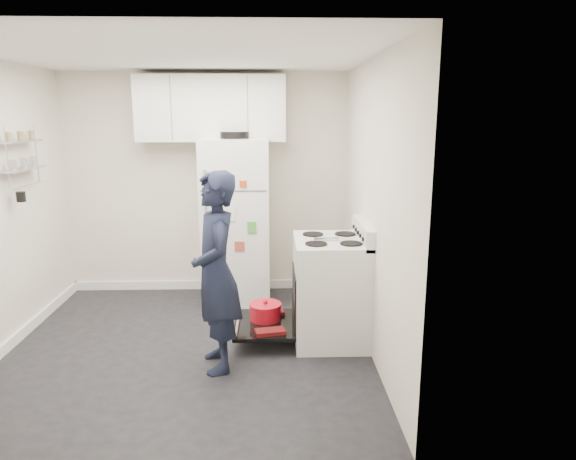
{
  "coord_description": "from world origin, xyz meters",
  "views": [
    {
      "loc": [
        0.75,
        -4.27,
        2.04
      ],
      "look_at": [
        0.89,
        0.1,
        1.05
      ],
      "focal_mm": 32.0,
      "sensor_mm": 36.0,
      "label": 1
    }
  ],
  "objects_px": {
    "electric_range": "(329,291)",
    "person": "(216,273)",
    "refrigerator": "(236,220)",
    "open_oven_door": "(265,318)"
  },
  "relations": [
    {
      "from": "electric_range",
      "to": "person",
      "type": "height_order",
      "value": "person"
    },
    {
      "from": "electric_range",
      "to": "person",
      "type": "distance_m",
      "value": 1.14
    },
    {
      "from": "refrigerator",
      "to": "person",
      "type": "distance_m",
      "value": 1.61
    },
    {
      "from": "open_oven_door",
      "to": "refrigerator",
      "type": "height_order",
      "value": "refrigerator"
    },
    {
      "from": "electric_range",
      "to": "refrigerator",
      "type": "relative_size",
      "value": 0.59
    },
    {
      "from": "electric_range",
      "to": "refrigerator",
      "type": "xyz_separation_m",
      "value": [
        -0.91,
        1.1,
        0.43
      ]
    },
    {
      "from": "refrigerator",
      "to": "electric_range",
      "type": "bearing_deg",
      "value": -50.49
    },
    {
      "from": "electric_range",
      "to": "person",
      "type": "bearing_deg",
      "value": -152.33
    },
    {
      "from": "electric_range",
      "to": "open_oven_door",
      "type": "distance_m",
      "value": 0.65
    },
    {
      "from": "electric_range",
      "to": "person",
      "type": "xyz_separation_m",
      "value": [
        -0.96,
        -0.51,
        0.34
      ]
    }
  ]
}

